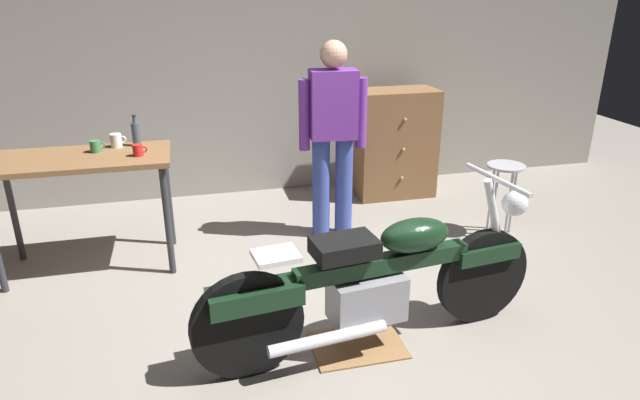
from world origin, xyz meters
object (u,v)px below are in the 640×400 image
Objects in this scene: shop_stool at (504,181)px; mug_white_ceramic at (116,140)px; motorcycle at (378,280)px; mug_red_diner at (138,150)px; wooden_dresser at (395,143)px; bottle at (136,134)px; person_standing at (333,133)px; mug_green_speckled at (96,146)px.

shop_stool is 3.21m from mug_white_ceramic.
motorcycle reaches higher than mug_red_diner.
wooden_dresser reaches higher than shop_stool.
mug_red_diner is at bearing -58.22° from mug_white_ceramic.
mug_red_diner is at bearing -84.61° from bottle.
mug_red_diner is (-2.98, 0.12, 0.45)m from shop_stool.
person_standing is at bearing 77.52° from motorcycle.
motorcycle is 2.34m from mug_white_ceramic.
mug_white_ceramic is at bearing -163.81° from wooden_dresser.
wooden_dresser is at bearing -133.46° from person_standing.
bottle is (-1.56, 0.07, 0.07)m from person_standing.
person_standing is 13.92× the size of mug_white_ceramic.
person_standing is 16.08× the size of mug_red_diner.
mug_green_speckled is (-1.69, 1.57, 0.50)m from motorcycle.
motorcycle is 2.36m from mug_green_speckled.
mug_red_diner is (-2.42, -1.04, 0.39)m from wooden_dresser.
wooden_dresser is at bearing 115.64° from shop_stool.
motorcycle is at bearing -113.16° from wooden_dresser.
motorcycle is 2.26m from bottle.
mug_white_ceramic is at bearing 37.65° from mug_green_speckled.
bottle is at bearing 172.19° from shop_stool.
mug_green_speckled is at bearing -159.20° from bottle.
wooden_dresser is 9.96× the size of mug_green_speckled.
person_standing is 1.55m from mug_red_diner.
motorcycle is 19.76× the size of mug_green_speckled.
motorcycle is 3.41× the size of shop_stool.
mug_red_diner is at bearing 177.61° from shop_stool.
person_standing reaches higher than mug_red_diner.
person_standing is (0.16, 1.62, 0.48)m from motorcycle.
shop_stool is 5.79× the size of mug_green_speckled.
mug_white_ceramic is at bearing 172.61° from shop_stool.
person_standing is at bearing -137.24° from wooden_dresser.
bottle reaches higher than shop_stool.
mug_green_speckled is (-2.73, -0.86, 0.39)m from wooden_dresser.
mug_white_ceramic reaches higher than mug_green_speckled.
wooden_dresser is 10.59× the size of mug_red_diner.
motorcycle is at bearing -45.33° from mug_red_diner.
shop_stool is 5.34× the size of mug_white_ceramic.
mug_green_speckled is at bearing -162.54° from wooden_dresser.
shop_stool is at bearing 31.52° from motorcycle.
bottle is at bearing 1.09° from mug_white_ceramic.
wooden_dresser is (0.88, 0.82, -0.38)m from person_standing.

